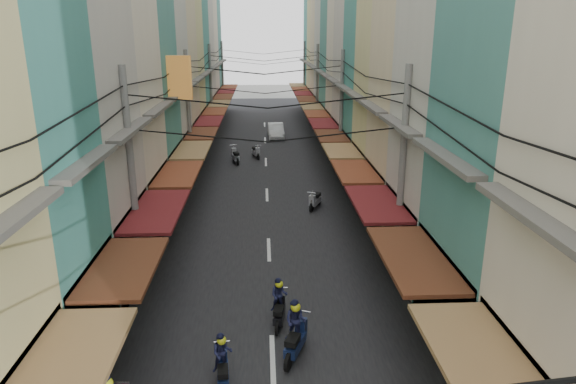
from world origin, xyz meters
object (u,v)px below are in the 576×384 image
object	(u,v)px
bicycle	(429,289)
traffic_sign	(418,247)
white_car	(276,138)
market_umbrella	(503,277)

from	to	relation	value
bicycle	traffic_sign	distance (m)	2.62
white_car	market_umbrella	distance (m)	32.78
traffic_sign	bicycle	bearing A→B (deg)	49.23
bicycle	traffic_sign	xyz separation A→B (m)	(-0.91, -1.05, 2.22)
white_car	market_umbrella	xyz separation A→B (m)	(6.21, -32.13, 1.96)
bicycle	market_umbrella	xyz separation A→B (m)	(1.23, -2.96, 1.96)
market_umbrella	white_car	bearing A→B (deg)	100.94
white_car	market_umbrella	world-z (taller)	market_umbrella
white_car	bicycle	world-z (taller)	white_car
bicycle	market_umbrella	distance (m)	3.75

